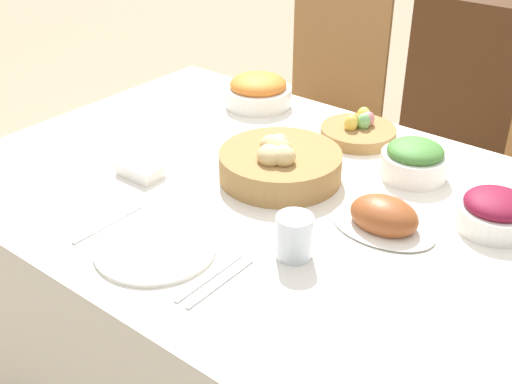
# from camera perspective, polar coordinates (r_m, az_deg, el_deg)

# --- Properties ---
(dining_table) EXTENTS (1.69, 1.12, 0.72)m
(dining_table) POSITION_cam_1_polar(r_m,az_deg,el_deg) (1.79, 2.37, -10.32)
(dining_table) COLOR white
(dining_table) RESTS_ON ground
(chair_far_left) EXTENTS (0.44, 0.44, 0.99)m
(chair_far_left) POSITION_cam_1_polar(r_m,az_deg,el_deg) (2.60, 5.85, 7.35)
(chair_far_left) COLOR olive
(chair_far_left) RESTS_ON ground
(bread_basket) EXTENTS (0.32, 0.32, 0.12)m
(bread_basket) POSITION_cam_1_polar(r_m,az_deg,el_deg) (1.64, 2.11, 2.61)
(bread_basket) COLOR #9E7542
(bread_basket) RESTS_ON dining_table
(egg_basket) EXTENTS (0.22, 0.22, 0.08)m
(egg_basket) POSITION_cam_1_polar(r_m,az_deg,el_deg) (1.89, 9.10, 5.40)
(egg_basket) COLOR #9E7542
(egg_basket) RESTS_ON dining_table
(ham_platter) EXTENTS (0.25, 0.17, 0.08)m
(ham_platter) POSITION_cam_1_polar(r_m,az_deg,el_deg) (1.47, 11.29, -2.26)
(ham_platter) COLOR white
(ham_platter) RESTS_ON dining_table
(beet_salad_bowl) EXTENTS (0.17, 0.17, 0.09)m
(beet_salad_bowl) POSITION_cam_1_polar(r_m,az_deg,el_deg) (1.54, 20.49, -1.64)
(beet_salad_bowl) COLOR white
(beet_salad_bowl) RESTS_ON dining_table
(green_salad_bowl) EXTENTS (0.17, 0.17, 0.10)m
(green_salad_bowl) POSITION_cam_1_polar(r_m,az_deg,el_deg) (1.70, 13.88, 2.78)
(green_salad_bowl) COLOR white
(green_salad_bowl) RESTS_ON dining_table
(carrot_bowl) EXTENTS (0.21, 0.21, 0.10)m
(carrot_bowl) POSITION_cam_1_polar(r_m,az_deg,el_deg) (2.08, 0.20, 8.96)
(carrot_bowl) COLOR white
(carrot_bowl) RESTS_ON dining_table
(dinner_plate) EXTENTS (0.26, 0.26, 0.01)m
(dinner_plate) POSITION_cam_1_polar(r_m,az_deg,el_deg) (1.40, -8.93, -4.94)
(dinner_plate) COLOR white
(dinner_plate) RESTS_ON dining_table
(fork) EXTENTS (0.01, 0.20, 0.00)m
(fork) POSITION_cam_1_polar(r_m,az_deg,el_deg) (1.51, -13.05, -2.80)
(fork) COLOR silver
(fork) RESTS_ON dining_table
(knife) EXTENTS (0.01, 0.20, 0.00)m
(knife) POSITION_cam_1_polar(r_m,az_deg,el_deg) (1.31, -4.13, -7.55)
(knife) COLOR silver
(knife) RESTS_ON dining_table
(spoon) EXTENTS (0.01, 0.20, 0.00)m
(spoon) POSITION_cam_1_polar(r_m,az_deg,el_deg) (1.30, -3.14, -8.07)
(spoon) COLOR silver
(spoon) RESTS_ON dining_table
(drinking_cup) EXTENTS (0.08, 0.08, 0.10)m
(drinking_cup) POSITION_cam_1_polar(r_m,az_deg,el_deg) (1.35, 3.42, -3.95)
(drinking_cup) COLOR silver
(drinking_cup) RESTS_ON dining_table
(butter_dish) EXTENTS (0.12, 0.07, 0.03)m
(butter_dish) POSITION_cam_1_polar(r_m,az_deg,el_deg) (1.69, -10.25, 1.91)
(butter_dish) COLOR white
(butter_dish) RESTS_ON dining_table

